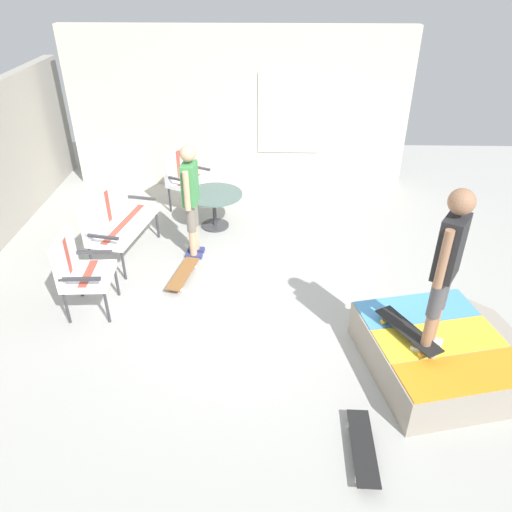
{
  "coord_description": "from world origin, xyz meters",
  "views": [
    {
      "loc": [
        -4.99,
        -0.05,
        3.8
      ],
      "look_at": [
        -0.02,
        0.08,
        0.7
      ],
      "focal_mm": 34.57,
      "sensor_mm": 36.0,
      "label": 1
    }
  ],
  "objects_px": {
    "skate_ramp": "(438,353)",
    "skateboard_spare": "(363,447)",
    "patio_bench": "(115,217)",
    "patio_chair_near_house": "(183,174)",
    "patio_chair_by_wall": "(77,267)",
    "skateboard_by_bench": "(183,274)",
    "skateboard_on_ramp": "(408,331)",
    "person_watching": "(191,194)",
    "person_skater": "(447,262)",
    "patio_table": "(214,203)"
  },
  "relations": [
    {
      "from": "person_skater",
      "to": "skateboard_on_ramp",
      "type": "distance_m",
      "value": 0.94
    },
    {
      "from": "patio_table",
      "to": "patio_bench",
      "type": "bearing_deg",
      "value": 124.62
    },
    {
      "from": "patio_table",
      "to": "skateboard_spare",
      "type": "xyz_separation_m",
      "value": [
        -4.19,
        -1.72,
        -0.32
      ]
    },
    {
      "from": "patio_table",
      "to": "patio_chair_near_house",
      "type": "bearing_deg",
      "value": 39.75
    },
    {
      "from": "skate_ramp",
      "to": "skateboard_on_ramp",
      "type": "height_order",
      "value": "skateboard_on_ramp"
    },
    {
      "from": "person_watching",
      "to": "skateboard_on_ramp",
      "type": "bearing_deg",
      "value": -132.1
    },
    {
      "from": "patio_chair_near_house",
      "to": "skateboard_on_ramp",
      "type": "relative_size",
      "value": 1.28
    },
    {
      "from": "skate_ramp",
      "to": "patio_bench",
      "type": "relative_size",
      "value": 1.63
    },
    {
      "from": "patio_chair_by_wall",
      "to": "person_watching",
      "type": "xyz_separation_m",
      "value": [
        1.32,
        -1.18,
        0.35
      ]
    },
    {
      "from": "skate_ramp",
      "to": "patio_bench",
      "type": "bearing_deg",
      "value": 60.49
    },
    {
      "from": "patio_table",
      "to": "skateboard_by_bench",
      "type": "relative_size",
      "value": 1.09
    },
    {
      "from": "person_watching",
      "to": "patio_bench",
      "type": "bearing_deg",
      "value": 91.14
    },
    {
      "from": "patio_bench",
      "to": "person_watching",
      "type": "relative_size",
      "value": 0.81
    },
    {
      "from": "skateboard_by_bench",
      "to": "skate_ramp",
      "type": "bearing_deg",
      "value": -118.76
    },
    {
      "from": "patio_chair_near_house",
      "to": "person_watching",
      "type": "relative_size",
      "value": 0.62
    },
    {
      "from": "patio_chair_by_wall",
      "to": "person_watching",
      "type": "relative_size",
      "value": 0.62
    },
    {
      "from": "patio_bench",
      "to": "patio_chair_by_wall",
      "type": "height_order",
      "value": "same"
    },
    {
      "from": "skate_ramp",
      "to": "skateboard_spare",
      "type": "xyz_separation_m",
      "value": [
        -1.06,
        0.93,
        -0.13
      ]
    },
    {
      "from": "skate_ramp",
      "to": "skateboard_spare",
      "type": "height_order",
      "value": "skate_ramp"
    },
    {
      "from": "patio_bench",
      "to": "person_watching",
      "type": "bearing_deg",
      "value": -88.86
    },
    {
      "from": "person_skater",
      "to": "patio_table",
      "type": "bearing_deg",
      "value": 36.91
    },
    {
      "from": "patio_chair_near_house",
      "to": "person_skater",
      "type": "distance_m",
      "value": 5.05
    },
    {
      "from": "skate_ramp",
      "to": "person_skater",
      "type": "height_order",
      "value": "person_skater"
    },
    {
      "from": "person_skater",
      "to": "skateboard_spare",
      "type": "xyz_separation_m",
      "value": [
        -0.92,
        0.73,
        -1.35
      ]
    },
    {
      "from": "patio_bench",
      "to": "skateboard_spare",
      "type": "bearing_deg",
      "value": -137.58
    },
    {
      "from": "patio_chair_by_wall",
      "to": "person_skater",
      "type": "xyz_separation_m",
      "value": [
        -1.07,
        -3.84,
        0.82
      ]
    },
    {
      "from": "skateboard_on_ramp",
      "to": "skate_ramp",
      "type": "bearing_deg",
      "value": -89.34
    },
    {
      "from": "person_skater",
      "to": "skateboard_spare",
      "type": "bearing_deg",
      "value": 141.51
    },
    {
      "from": "patio_bench",
      "to": "person_skater",
      "type": "relative_size",
      "value": 0.78
    },
    {
      "from": "patio_table",
      "to": "skateboard_spare",
      "type": "height_order",
      "value": "patio_table"
    },
    {
      "from": "skate_ramp",
      "to": "skateboard_on_ramp",
      "type": "xyz_separation_m",
      "value": [
        -0.0,
        0.36,
        0.3
      ]
    },
    {
      "from": "patio_chair_near_house",
      "to": "skateboard_by_bench",
      "type": "xyz_separation_m",
      "value": [
        -2.21,
        -0.3,
        -0.53
      ]
    },
    {
      "from": "patio_chair_by_wall",
      "to": "skateboard_on_ramp",
      "type": "height_order",
      "value": "patio_chair_by_wall"
    },
    {
      "from": "patio_chair_near_house",
      "to": "patio_table",
      "type": "relative_size",
      "value": 1.13
    },
    {
      "from": "patio_table",
      "to": "skateboard_by_bench",
      "type": "bearing_deg",
      "value": 169.38
    },
    {
      "from": "skate_ramp",
      "to": "patio_chair_by_wall",
      "type": "xyz_separation_m",
      "value": [
        0.93,
        4.04,
        0.39
      ]
    },
    {
      "from": "patio_chair_by_wall",
      "to": "patio_chair_near_house",
      "type": "bearing_deg",
      "value": -15.76
    },
    {
      "from": "patio_chair_by_wall",
      "to": "skateboard_by_bench",
      "type": "relative_size",
      "value": 1.24
    },
    {
      "from": "skateboard_spare",
      "to": "skate_ramp",
      "type": "bearing_deg",
      "value": -41.06
    },
    {
      "from": "patio_bench",
      "to": "patio_chair_near_house",
      "type": "height_order",
      "value": "same"
    },
    {
      "from": "skateboard_spare",
      "to": "patio_chair_by_wall",
      "type": "bearing_deg",
      "value": 57.27
    },
    {
      "from": "patio_bench",
      "to": "skateboard_spare",
      "type": "height_order",
      "value": "patio_bench"
    },
    {
      "from": "patio_table",
      "to": "skateboard_on_ramp",
      "type": "bearing_deg",
      "value": -143.83
    },
    {
      "from": "skateboard_on_ramp",
      "to": "person_watching",
      "type": "bearing_deg",
      "value": 47.9
    },
    {
      "from": "skate_ramp",
      "to": "person_watching",
      "type": "xyz_separation_m",
      "value": [
        2.25,
        2.85,
        0.74
      ]
    },
    {
      "from": "patio_bench",
      "to": "patio_chair_near_house",
      "type": "distance_m",
      "value": 1.74
    },
    {
      "from": "patio_bench",
      "to": "patio_table",
      "type": "xyz_separation_m",
      "value": [
        0.89,
        -1.29,
        -0.21
      ]
    },
    {
      "from": "skateboard_by_bench",
      "to": "patio_table",
      "type": "bearing_deg",
      "value": -10.62
    },
    {
      "from": "patio_bench",
      "to": "person_skater",
      "type": "height_order",
      "value": "person_skater"
    },
    {
      "from": "patio_bench",
      "to": "skateboard_spare",
      "type": "xyz_separation_m",
      "value": [
        -3.29,
        -3.01,
        -0.53
      ]
    }
  ]
}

